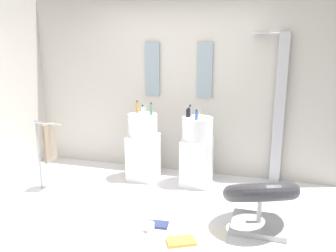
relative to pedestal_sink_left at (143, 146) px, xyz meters
name	(u,v)px	position (x,y,z in m)	size (l,w,h in m)	color
ground_plane	(141,221)	(0.39, -1.14, -0.50)	(4.80, 3.60, 0.04)	silver
rear_partition	(179,86)	(0.39, 0.51, 0.82)	(4.80, 0.10, 2.60)	beige
pedestal_sink_left	(143,146)	(0.00, 0.00, 0.00)	(0.41, 0.41, 1.05)	white
pedestal_sink_right	(197,151)	(0.78, 0.00, 0.00)	(0.41, 0.41, 1.05)	white
vanity_mirror_left	(152,69)	(0.00, 0.44, 1.05)	(0.22, 0.03, 0.77)	#8C9EA8
vanity_mirror_right	(205,70)	(0.78, 0.44, 1.05)	(0.22, 0.03, 0.77)	#8C9EA8
shower_column	(278,106)	(1.80, 0.39, 0.60)	(0.49, 0.24, 2.05)	#B7BABF
lounge_chair	(260,197)	(1.64, -0.94, -0.13)	(1.01, 1.02, 0.65)	#B7BABF
towel_rack	(48,144)	(-1.06, -0.71, 0.15)	(0.37, 0.22, 0.95)	#B7BABF
area_rug	(163,236)	(0.72, -1.39, -0.48)	(1.24, 0.68, 0.01)	white
magazine_navy	(158,225)	(0.61, -1.23, -0.46)	(0.22, 0.15, 0.03)	navy
magazine_ochre	(181,241)	(0.93, -1.47, -0.46)	(0.28, 0.17, 0.03)	gold
coffee_mug	(150,227)	(0.58, -1.37, -0.42)	(0.09, 0.09, 0.10)	white
soap_bottle_amber	(137,107)	(-0.11, 0.08, 0.55)	(0.04, 0.04, 0.18)	#C68C38
soap_bottle_grey	(190,111)	(0.66, 0.08, 0.54)	(0.05, 0.05, 0.15)	#99999E
soap_bottle_white	(143,111)	(0.05, -0.13, 0.54)	(0.04, 0.04, 0.15)	white
soap_bottle_black	(188,113)	(0.65, 0.00, 0.52)	(0.06, 0.06, 0.12)	black
soap_bottle_green	(151,109)	(0.13, -0.02, 0.55)	(0.04, 0.04, 0.17)	#59996B
soap_bottle_blue	(196,115)	(0.79, -0.15, 0.53)	(0.04, 0.04, 0.14)	#4C72B7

